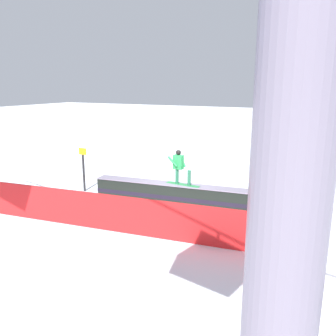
% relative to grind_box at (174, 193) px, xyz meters
% --- Properties ---
extents(ground_plane, '(120.00, 120.00, 0.00)m').
position_rel_grind_box_xyz_m(ground_plane, '(0.00, 0.00, -0.33)').
color(ground_plane, white).
extents(grind_box, '(7.17, 1.49, 0.72)m').
position_rel_grind_box_xyz_m(grind_box, '(0.00, 0.00, 0.00)').
color(grind_box, black).
rests_on(grind_box, ground_plane).
extents(snowboarder, '(1.53, 0.43, 1.46)m').
position_rel_grind_box_xyz_m(snowboarder, '(-0.21, -0.06, 1.19)').
color(snowboarder, '#2E8849').
rests_on(snowboarder, grind_box).
extents(safety_fence, '(11.03, 1.39, 1.28)m').
position_rel_grind_box_xyz_m(safety_fence, '(0.00, 3.82, 0.31)').
color(safety_fence, red).
rests_on(safety_fence, ground_plane).
extents(trail_marker, '(0.40, 0.10, 2.02)m').
position_rel_grind_box_xyz_m(trail_marker, '(4.29, 0.69, 0.75)').
color(trail_marker, '#262628').
rests_on(trail_marker, ground_plane).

